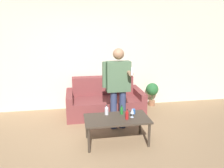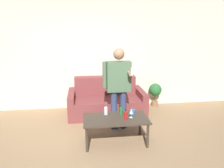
{
  "view_description": "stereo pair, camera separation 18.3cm",
  "coord_description": "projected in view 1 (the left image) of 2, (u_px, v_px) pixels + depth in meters",
  "views": [
    {
      "loc": [
        -0.35,
        -3.1,
        1.94
      ],
      "look_at": [
        0.35,
        0.76,
        0.95
      ],
      "focal_mm": 35.0,
      "sensor_mm": 36.0,
      "label": 1
    },
    {
      "loc": [
        -0.17,
        -3.13,
        1.94
      ],
      "look_at": [
        0.35,
        0.76,
        0.95
      ],
      "focal_mm": 35.0,
      "sensor_mm": 36.0,
      "label": 2
    }
  ],
  "objects": [
    {
      "name": "ground_plane",
      "position": [
        99.0,
        154.0,
        3.49
      ],
      "size": [
        16.0,
        16.0,
        0.0
      ],
      "primitive_type": "plane",
      "color": "#997A56"
    },
    {
      "name": "wall_back",
      "position": [
        87.0,
        54.0,
        5.3
      ],
      "size": [
        8.0,
        0.06,
        2.7
      ],
      "color": "beige",
      "rests_on": "ground_plane"
    },
    {
      "name": "bottle_green",
      "position": [
        127.0,
        115.0,
        3.69
      ],
      "size": [
        0.06,
        0.06,
        0.18
      ],
      "color": "#B21E1E",
      "rests_on": "coffee_table"
    },
    {
      "name": "bottle_orange",
      "position": [
        107.0,
        111.0,
        3.88
      ],
      "size": [
        0.07,
        0.07,
        0.18
      ],
      "color": "silver",
      "rests_on": "coffee_table"
    },
    {
      "name": "person_standing_front",
      "position": [
        118.0,
        83.0,
        4.2
      ],
      "size": [
        0.54,
        0.42,
        1.6
      ],
      "color": "navy",
      "rests_on": "ground_plane"
    },
    {
      "name": "wine_glass_near",
      "position": [
        132.0,
        111.0,
        3.75
      ],
      "size": [
        0.07,
        0.07,
        0.16
      ],
      "color": "silver",
      "rests_on": "coffee_table"
    },
    {
      "name": "cup_on_table",
      "position": [
        133.0,
        111.0,
        3.93
      ],
      "size": [
        0.07,
        0.07,
        0.09
      ],
      "color": "#3366B2",
      "rests_on": "coffee_table"
    },
    {
      "name": "potted_plant",
      "position": [
        152.0,
        91.0,
        5.63
      ],
      "size": [
        0.32,
        0.32,
        0.6
      ],
      "color": "#936042",
      "rests_on": "ground_plane"
    },
    {
      "name": "couch",
      "position": [
        104.0,
        101.0,
        5.14
      ],
      "size": [
        1.75,
        0.95,
        0.82
      ],
      "color": "brown",
      "rests_on": "ground_plane"
    },
    {
      "name": "coffee_table",
      "position": [
        117.0,
        120.0,
        3.76
      ],
      "size": [
        1.11,
        0.6,
        0.46
      ],
      "color": "#3D3328",
      "rests_on": "ground_plane"
    },
    {
      "name": "bottle_dark",
      "position": [
        122.0,
        111.0,
        3.9
      ],
      "size": [
        0.06,
        0.06,
        0.17
      ],
      "color": "#23752D",
      "rests_on": "coffee_table"
    }
  ]
}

